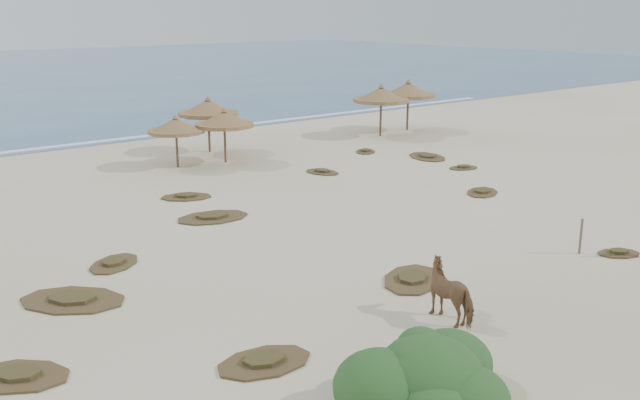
# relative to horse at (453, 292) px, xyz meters

# --- Properties ---
(ground) EXTENTS (160.00, 160.00, 0.00)m
(ground) POSITION_rel_horse_xyz_m (0.58, 2.81, -0.72)
(ground) COLOR beige
(ground) RESTS_ON ground
(foam_line) EXTENTS (70.00, 0.60, 0.01)m
(foam_line) POSITION_rel_horse_xyz_m (0.58, 28.81, -0.71)
(foam_line) COLOR white
(foam_line) RESTS_ON ground
(palapa_3) EXTENTS (2.82, 2.82, 2.54)m
(palapa_3) POSITION_rel_horse_xyz_m (3.02, 19.95, 1.26)
(palapa_3) COLOR brown
(palapa_3) RESTS_ON ground
(palapa_4) EXTENTS (3.80, 3.80, 2.74)m
(palapa_4) POSITION_rel_horse_xyz_m (5.39, 19.43, 1.41)
(palapa_4) COLOR brown
(palapa_4) RESTS_ON ground
(palapa_5) EXTENTS (3.45, 3.45, 2.98)m
(palapa_5) POSITION_rel_horse_xyz_m (6.14, 22.28, 1.60)
(palapa_5) COLOR brown
(palapa_5) RESTS_ON ground
(palapa_6) EXTENTS (3.77, 3.77, 3.13)m
(palapa_6) POSITION_rel_horse_xyz_m (16.62, 20.12, 1.71)
(palapa_6) COLOR brown
(palapa_6) RESTS_ON ground
(palapa_7) EXTENTS (4.20, 4.20, 3.18)m
(palapa_7) POSITION_rel_horse_xyz_m (19.48, 20.68, 1.75)
(palapa_7) COLOR brown
(palapa_7) RESTS_ON ground
(horse) EXTENTS (0.89, 1.75, 1.44)m
(horse) POSITION_rel_horse_xyz_m (0.00, 0.00, 0.00)
(horse) COLOR brown
(horse) RESTS_ON ground
(fence_post_far) EXTENTS (0.11, 0.11, 1.13)m
(fence_post_far) POSITION_rel_horse_xyz_m (6.83, 0.74, -0.15)
(fence_post_far) COLOR #6D6152
(fence_post_far) RESTS_ON ground
(bush) EXTENTS (3.60, 3.17, 1.61)m
(bush) POSITION_rel_horse_xyz_m (-3.41, -2.34, -0.19)
(bush) COLOR #285424
(bush) RESTS_ON ground
(scrub_0) EXTENTS (2.57, 2.55, 0.16)m
(scrub_0) POSITION_rel_horse_xyz_m (-9.25, 3.69, -0.67)
(scrub_0) COLOR #4D3C22
(scrub_0) RESTS_ON ground
(scrub_1) EXTENTS (3.29, 3.36, 0.16)m
(scrub_1) POSITION_rel_horse_xyz_m (-6.92, 6.94, -0.67)
(scrub_1) COLOR #4D3C22
(scrub_1) RESTS_ON ground
(scrub_2) EXTENTS (2.26, 2.13, 0.16)m
(scrub_2) POSITION_rel_horse_xyz_m (-4.94, 8.88, -0.67)
(scrub_2) COLOR #4D3C22
(scrub_2) RESTS_ON ground
(scrub_3) EXTENTS (2.98, 2.25, 0.16)m
(scrub_3) POSITION_rel_horse_xyz_m (-0.14, 11.30, -0.67)
(scrub_3) COLOR #4D3C22
(scrub_3) RESTS_ON ground
(scrub_4) EXTENTS (2.23, 1.95, 0.16)m
(scrub_4) POSITION_rel_horse_xyz_m (10.46, 7.47, -0.67)
(scrub_4) COLOR #4D3C22
(scrub_4) RESTS_ON ground
(scrub_5) EXTENTS (2.45, 2.97, 0.16)m
(scrub_5) POSITION_rel_horse_xyz_m (14.08, 13.92, -0.67)
(scrub_5) COLOR #4D3C22
(scrub_5) RESTS_ON ground
(scrub_7) EXTENTS (1.49, 1.96, 0.16)m
(scrub_7) POSITION_rel_horse_xyz_m (7.66, 14.58, -0.67)
(scrub_7) COLOR #4D3C22
(scrub_7) RESTS_ON ground
(scrub_9) EXTENTS (2.93, 2.67, 0.16)m
(scrub_9) POSITION_rel_horse_xyz_m (1.09, 2.40, -0.67)
(scrub_9) COLOR #4D3C22
(scrub_9) RESTS_ON ground
(scrub_10) EXTENTS (1.83, 1.83, 0.16)m
(scrub_10) POSITION_rel_horse_xyz_m (12.56, 16.95, -0.67)
(scrub_10) COLOR #4D3C22
(scrub_10) RESTS_ON ground
(scrub_11) EXTENTS (2.35, 1.72, 0.16)m
(scrub_11) POSITION_rel_horse_xyz_m (-4.92, 1.00, -0.67)
(scrub_11) COLOR #4D3C22
(scrub_11) RESTS_ON ground
(scrub_12) EXTENTS (1.61, 1.42, 0.16)m
(scrub_12) POSITION_rel_horse_xyz_m (7.70, -0.09, -0.67)
(scrub_12) COLOR #4D3C22
(scrub_12) RESTS_ON ground
(scrub_13) EXTENTS (2.43, 2.16, 0.16)m
(scrub_13) POSITION_rel_horse_xyz_m (0.52, 14.51, -0.67)
(scrub_13) COLOR #4D3C22
(scrub_13) RESTS_ON ground
(scrub_15) EXTENTS (1.69, 1.33, 0.16)m
(scrub_15) POSITION_rel_horse_xyz_m (13.51, 11.05, -0.67)
(scrub_15) COLOR #4D3C22
(scrub_15) RESTS_ON ground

